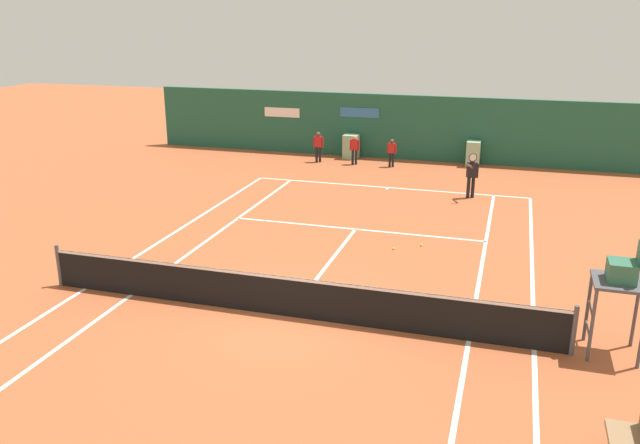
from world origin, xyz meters
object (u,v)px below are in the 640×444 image
(ball_kid_centre_post, at_px, (354,148))
(tennis_ball_mid_court, at_px, (421,245))
(player_bench, at_px, (635,444))
(player_on_baseline, at_px, (472,173))
(ball_kid_right_post, at_px, (318,145))
(ball_kid_left_post, at_px, (392,151))
(tennis_ball_near_service_line, at_px, (394,249))
(umpire_chair, at_px, (621,280))

(ball_kid_centre_post, bearing_deg, tennis_ball_mid_court, 113.11)
(player_bench, height_order, player_on_baseline, player_on_baseline)
(ball_kid_centre_post, distance_m, tennis_ball_mid_court, 10.76)
(ball_kid_right_post, height_order, tennis_ball_mid_court, ball_kid_right_post)
(ball_kid_left_post, distance_m, tennis_ball_near_service_line, 10.54)
(player_on_baseline, height_order, ball_kid_left_post, player_on_baseline)
(player_on_baseline, relative_size, tennis_ball_mid_court, 26.13)
(player_on_baseline, distance_m, ball_kid_right_post, 8.18)
(player_on_baseline, height_order, tennis_ball_mid_court, player_on_baseline)
(ball_kid_centre_post, distance_m, ball_kid_left_post, 1.67)
(tennis_ball_near_service_line, bearing_deg, ball_kid_centre_post, 109.79)
(tennis_ball_mid_court, bearing_deg, player_bench, -63.64)
(player_bench, relative_size, player_on_baseline, 0.71)
(player_bench, bearing_deg, umpire_chair, -1.95)
(player_bench, xyz_separation_m, player_on_baseline, (-3.45, 14.59, 0.42))
(umpire_chair, height_order, ball_kid_centre_post, umpire_chair)
(ball_kid_left_post, xyz_separation_m, ball_kid_right_post, (-3.36, 0.00, 0.08))
(player_bench, bearing_deg, tennis_ball_mid_court, 26.36)
(tennis_ball_mid_court, bearing_deg, ball_kid_right_post, 121.98)
(umpire_chair, relative_size, ball_kid_right_post, 1.72)
(player_on_baseline, relative_size, tennis_ball_near_service_line, 26.13)
(ball_kid_left_post, relative_size, ball_kid_right_post, 0.90)
(player_on_baseline, relative_size, ball_kid_centre_post, 1.35)
(player_on_baseline, xyz_separation_m, ball_kid_centre_post, (-5.39, 4.11, -0.18))
(player_bench, bearing_deg, ball_kid_centre_post, 25.31)
(player_on_baseline, bearing_deg, tennis_ball_near_service_line, 48.83)
(tennis_ball_mid_court, bearing_deg, umpire_chair, -48.67)
(umpire_chair, bearing_deg, ball_kid_right_post, 35.47)
(umpire_chair, xyz_separation_m, player_on_baseline, (-3.58, 10.84, -0.66))
(player_bench, distance_m, ball_kid_right_post, 21.45)
(umpire_chair, height_order, player_bench, umpire_chair)
(player_on_baseline, height_order, ball_kid_centre_post, player_on_baseline)
(tennis_ball_mid_court, bearing_deg, tennis_ball_near_service_line, -142.94)
(player_on_baseline, xyz_separation_m, ball_kid_left_post, (-3.72, 4.11, -0.22))
(ball_kid_centre_post, xyz_separation_m, ball_kid_right_post, (-1.68, 0.00, 0.04))
(ball_kid_right_post, height_order, tennis_ball_near_service_line, ball_kid_right_post)
(tennis_ball_near_service_line, height_order, tennis_ball_mid_court, same)
(player_bench, distance_m, player_on_baseline, 14.99)
(umpire_chair, xyz_separation_m, ball_kid_left_post, (-7.30, 14.95, -0.88))
(player_on_baseline, relative_size, ball_kid_right_post, 1.29)
(player_bench, relative_size, ball_kid_left_post, 1.02)
(ball_kid_centre_post, bearing_deg, ball_kid_right_post, -1.23)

